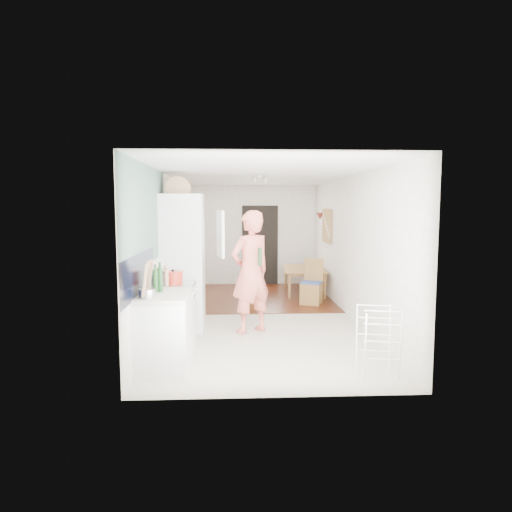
{
  "coord_description": "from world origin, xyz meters",
  "views": [
    {
      "loc": [
        -0.45,
        -7.98,
        1.93
      ],
      "look_at": [
        -0.06,
        0.2,
        1.07
      ],
      "focal_mm": 32.0,
      "sensor_mm": 36.0,
      "label": 1
    }
  ],
  "objects": [
    {
      "name": "bottle_c",
      "position": [
        -1.43,
        -2.41,
        1.02
      ],
      "size": [
        0.09,
        0.09,
        0.2
      ],
      "primitive_type": "cylinder",
      "rotation": [
        0.0,
        0.0,
        0.05
      ],
      "color": "silver",
      "rests_on": "worktop"
    },
    {
      "name": "bottle_a",
      "position": [
        -1.4,
        -2.5,
        1.06
      ],
      "size": [
        0.08,
        0.08,
        0.27
      ],
      "primitive_type": "cylinder",
      "rotation": [
        0.0,
        0.0,
        -0.33
      ],
      "color": "#19401A",
      "rests_on": "worktop"
    },
    {
      "name": "pepper_mill_front",
      "position": [
        -1.39,
        -2.25,
        1.02
      ],
      "size": [
        0.07,
        0.07,
        0.21
      ],
      "primitive_type": "cylinder",
      "rotation": [
        0.0,
        0.0,
        0.34
      ],
      "color": "tan",
      "rests_on": "worktop"
    },
    {
      "name": "pinboard_frame",
      "position": [
        1.57,
        1.9,
        1.55
      ],
      "size": [
        0.0,
        0.94,
        0.74
      ],
      "primitive_type": "cube",
      "color": "olive",
      "rests_on": "room_shell"
    },
    {
      "name": "floor",
      "position": [
        0.0,
        0.0,
        0.0
      ],
      "size": [
        3.2,
        7.0,
        0.01
      ],
      "primitive_type": "cube",
      "color": "beige",
      "rests_on": "ground"
    },
    {
      "name": "wood_floor_overlay",
      "position": [
        0.0,
        1.85,
        0.01
      ],
      "size": [
        3.2,
        3.3,
        0.01
      ],
      "primitive_type": "cube",
      "color": "#552A14",
      "rests_on": "room_shell"
    },
    {
      "name": "bottle_b",
      "position": [
        -1.36,
        -2.45,
        1.07
      ],
      "size": [
        0.08,
        0.08,
        0.29
      ],
      "primitive_type": "cylinder",
      "rotation": [
        0.0,
        0.0,
        0.2
      ],
      "color": "#19401A",
      "rests_on": "worktop"
    },
    {
      "name": "base_cabinet",
      "position": [
        -1.3,
        -2.55,
        0.43
      ],
      "size": [
        0.6,
        0.9,
        0.86
      ],
      "primitive_type": "cube",
      "color": "white",
      "rests_on": "room_shell"
    },
    {
      "name": "steel_pan",
      "position": [
        -1.45,
        -2.8,
        0.97
      ],
      "size": [
        0.23,
        0.23,
        0.1
      ],
      "primitive_type": "cylinder",
      "rotation": [
        0.0,
        0.0,
        0.21
      ],
      "color": "#B8B8BA",
      "rests_on": "worktop"
    },
    {
      "name": "bread_bin",
      "position": [
        -1.32,
        -0.7,
        2.25
      ],
      "size": [
        0.39,
        0.38,
        0.2
      ],
      "primitive_type": null,
      "rotation": [
        0.0,
        0.0,
        -0.06
      ],
      "color": "tan",
      "rests_on": "fridge_housing"
    },
    {
      "name": "red_casserole",
      "position": [
        -1.29,
        -1.79,
        1.0
      ],
      "size": [
        0.33,
        0.33,
        0.16
      ],
      "primitive_type": "cylinder",
      "rotation": [
        0.0,
        0.0,
        -0.25
      ],
      "color": "red",
      "rests_on": "cooker_top"
    },
    {
      "name": "range_cooker",
      "position": [
        -1.3,
        -1.8,
        0.44
      ],
      "size": [
        0.6,
        0.6,
        0.88
      ],
      "primitive_type": "cube",
      "color": "white",
      "rests_on": "room_shell"
    },
    {
      "name": "dining_table",
      "position": [
        1.16,
        2.22,
        0.24
      ],
      "size": [
        0.86,
        1.43,
        0.49
      ],
      "primitive_type": "imported",
      "rotation": [
        0.0,
        0.0,
        1.51
      ],
      "color": "olive",
      "rests_on": "floor"
    },
    {
      "name": "worktop",
      "position": [
        -1.3,
        -2.55,
        0.89
      ],
      "size": [
        0.62,
        0.92,
        0.06
      ],
      "primitive_type": "cube",
      "color": "beige",
      "rests_on": "room_shell"
    },
    {
      "name": "drying_rack",
      "position": [
        1.2,
        -2.95,
        0.41
      ],
      "size": [
        0.5,
        0.47,
        0.82
      ],
      "primitive_type": null,
      "rotation": [
        0.0,
        0.0,
        -0.25
      ],
      "color": "white",
      "rests_on": "floor"
    },
    {
      "name": "wall_sconce",
      "position": [
        1.54,
        2.55,
        1.75
      ],
      "size": [
        0.18,
        0.18,
        0.16
      ],
      "primitive_type": "cone",
      "color": "maroon",
      "rests_on": "room_shell"
    },
    {
      "name": "fridge_interior",
      "position": [
        -0.96,
        -0.78,
        1.55
      ],
      "size": [
        0.02,
        0.52,
        0.66
      ],
      "primitive_type": "cube",
      "color": "white",
      "rests_on": "room_shell"
    },
    {
      "name": "held_bottle",
      "position": [
        -0.07,
        -1.19,
        1.21
      ],
      "size": [
        0.06,
        0.06,
        0.27
      ],
      "primitive_type": "cylinder",
      "color": "#19401A",
      "rests_on": "person"
    },
    {
      "name": "stool",
      "position": [
        -0.13,
        1.13,
        0.19
      ],
      "size": [
        0.34,
        0.34,
        0.37
      ],
      "primitive_type": null,
      "rotation": [
        0.0,
        0.0,
        0.24
      ],
      "color": "olive",
      "rests_on": "floor"
    },
    {
      "name": "doorway_recess",
      "position": [
        0.2,
        3.48,
        1.0
      ],
      "size": [
        0.9,
        0.04,
        2.0
      ],
      "primitive_type": "cube",
      "color": "black",
      "rests_on": "room_shell"
    },
    {
      "name": "room_shell",
      "position": [
        0.0,
        0.0,
        1.25
      ],
      "size": [
        3.2,
        7.0,
        2.5
      ],
      "primitive_type": null,
      "color": "white",
      "rests_on": "ground"
    },
    {
      "name": "fridge_housing",
      "position": [
        -1.27,
        -0.78,
        1.07
      ],
      "size": [
        0.66,
        0.66,
        2.15
      ],
      "primitive_type": "cube",
      "color": "white",
      "rests_on": "room_shell"
    },
    {
      "name": "grey_drape",
      "position": [
        -0.12,
        1.12,
        0.46
      ],
      "size": [
        0.43,
        0.43,
        0.17
      ],
      "primitive_type": "cube",
      "rotation": [
        0.0,
        0.0,
        0.14
      ],
      "color": "slate",
      "rests_on": "stool"
    },
    {
      "name": "pinboard",
      "position": [
        1.58,
        1.9,
        1.55
      ],
      "size": [
        0.03,
        0.9,
        0.7
      ],
      "primitive_type": "cube",
      "color": "#AE7F50",
      "rests_on": "room_shell"
    },
    {
      "name": "fridge_door",
      "position": [
        -0.66,
        -1.08,
        1.55
      ],
      "size": [
        0.14,
        0.56,
        0.7
      ],
      "primitive_type": "cube",
      "rotation": [
        0.0,
        0.0,
        -1.4
      ],
      "color": "white",
      "rests_on": "room_shell"
    },
    {
      "name": "sage_wall_panel",
      "position": [
        -1.59,
        -2.0,
        1.85
      ],
      "size": [
        0.02,
        3.0,
        1.3
      ],
      "primitive_type": "cube",
      "color": "slate",
      "rests_on": "room_shell"
    },
    {
      "name": "pepper_mill_back",
      "position": [
        -1.35,
        -2.02,
        1.03
      ],
      "size": [
        0.07,
        0.07,
        0.21
      ],
      "primitive_type": "cylinder",
      "rotation": [
        0.0,
        0.0,
        0.13
      ],
      "color": "tan",
      "rests_on": "worktop"
    },
    {
      "name": "tile_splashback",
      "position": [
        -1.59,
        -2.55,
        1.15
      ],
      "size": [
        0.02,
        1.9,
        0.5
      ],
      "primitive_type": "cube",
      "color": "black",
      "rests_on": "room_shell"
    },
    {
      "name": "person",
      "position": [
        -0.2,
        -0.99,
        1.12
      ],
      "size": [
        0.98,
        0.9,
        2.24
      ],
      "primitive_type": "imported",
      "rotation": [
        0.0,
        0.0,
        3.72
      ],
      "color": "#F57462",
      "rests_on": "floor"
    },
    {
      "name": "cooker_top",
      "position": [
        -1.3,
        -1.8,
        0.9
      ],
      "size": [
        0.6,
        0.6,
        0.04
      ],
      "primitive_type": "cube",
      "color": "#B8B8BA",
      "rests_on": "room_shell"
    },
    {
      "name": "chopping_boards",
      "position": [
        -1.45,
        -2.73,
        1.13
      ],
      "size": [
        0.07,
        0.31,
        0.41
      ],
      "primitive_type": null,
      "rotation": [
        0.0,
        0.0,
        -0.1
      ],
      "color": "tan",
      "rests_on": "worktop"
    },
    {
      "name": "dining_chair",
      "position": [
        1.1,
        1.0,
        0.46
      ],
      "size": [
        0.51,
        0.51,
        0.92
      ],
      "primitive_type": null,
      "rotation": [
        0.0,
        0.0,
        -0.4
      ],
      "color": "olive",
      "rests_on": "floor"
    }
  ]
}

